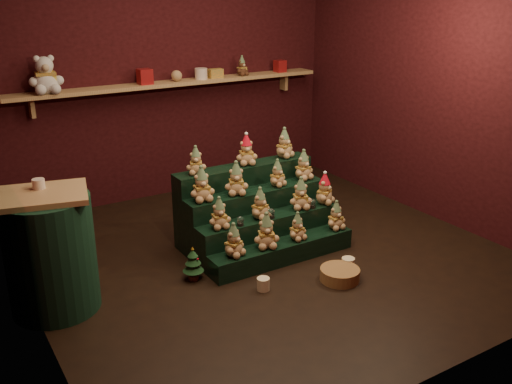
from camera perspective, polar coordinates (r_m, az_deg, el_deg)
ground at (r=5.22m, az=0.99°, el=-6.28°), size 4.00×4.00×0.00m
back_wall at (r=6.56m, az=-8.84°, el=11.79°), size 4.00×0.10×2.80m
front_wall at (r=3.29m, az=20.80°, el=2.58°), size 4.00×0.10×2.80m
left_wall at (r=4.07m, az=-24.10°, el=5.30°), size 0.10×4.00×2.80m
right_wall at (r=6.11m, az=17.76°, el=10.49°), size 0.10×4.00×2.80m
back_shelf at (r=6.42m, az=-8.16°, el=10.69°), size 3.60×0.26×0.24m
riser_tier_front at (r=5.08m, az=2.67°, el=-5.97°), size 1.40×0.22×0.18m
riser_tier_midfront at (r=5.20m, az=1.32°, el=-4.18°), size 1.40×0.22×0.36m
riser_tier_midback at (r=5.34m, az=0.04°, el=-2.48°), size 1.40×0.22×0.54m
riser_tier_back at (r=5.48m, az=-1.17°, el=-0.86°), size 1.40×0.22×0.72m
teddy_0 at (r=4.74m, az=-2.26°, el=-4.83°), size 0.26×0.25×0.28m
teddy_1 at (r=4.88m, az=1.04°, el=-3.89°), size 0.28×0.26×0.31m
teddy_2 at (r=5.05m, az=4.15°, el=-3.45°), size 0.20×0.19×0.25m
teddy_3 at (r=5.31m, az=8.00°, el=-2.33°), size 0.19×0.17×0.27m
teddy_4 at (r=4.83m, az=-3.70°, el=-2.12°), size 0.22×0.20×0.27m
teddy_5 at (r=5.02m, az=0.40°, el=-1.15°), size 0.25×0.24×0.28m
teddy_6 at (r=5.25m, az=4.49°, el=-0.15°), size 0.26×0.25×0.29m
teddy_7 at (r=5.40m, az=6.86°, el=0.32°), size 0.28×0.27×0.29m
teddy_8 at (r=4.94m, az=-5.46°, el=0.78°), size 0.24×0.22×0.31m
teddy_9 at (r=5.08m, az=-2.00°, el=1.36°), size 0.27×0.26×0.30m
teddy_10 at (r=5.30m, az=2.14°, el=1.89°), size 0.22×0.21×0.25m
teddy_11 at (r=5.50m, az=4.76°, el=2.70°), size 0.23×0.21×0.28m
teddy_12 at (r=5.09m, az=-6.03°, el=3.15°), size 0.23×0.22×0.25m
teddy_13 at (r=5.33m, az=-0.97°, el=4.23°), size 0.25×0.23×0.28m
teddy_14 at (r=5.57m, az=2.84°, el=4.91°), size 0.26×0.25×0.29m
snow_globe_a at (r=4.91m, az=-1.58°, el=-2.91°), size 0.06×0.06×0.08m
snow_globe_b at (r=5.06m, az=1.51°, el=-2.14°), size 0.07×0.07×0.09m
snow_globe_c at (r=5.31m, az=5.65°, el=-1.16°), size 0.07×0.07×0.09m
side_table at (r=4.47m, az=-19.86°, el=-5.72°), size 0.71×0.65×0.93m
table_ornament at (r=4.38m, az=-20.92°, el=0.77°), size 0.09×0.09×0.07m
mini_christmas_tree at (r=4.77m, az=-6.31°, el=-7.11°), size 0.18×0.18×0.30m
mug_left at (r=4.63m, az=0.73°, el=-9.18°), size 0.10×0.10×0.10m
mug_right at (r=4.99m, az=9.19°, el=-7.13°), size 0.11×0.11×0.11m
wicker_basket at (r=4.83m, az=8.38°, el=-8.15°), size 0.42×0.42×0.10m
white_bear at (r=5.94m, az=-20.37°, el=11.41°), size 0.36×0.33×0.46m
brown_bear at (r=6.75m, az=-1.42°, el=12.49°), size 0.18×0.17×0.22m
gift_tin_red_a at (r=6.25m, az=-11.06°, el=11.26°), size 0.14×0.14×0.16m
gift_tin_cream at (r=6.52m, az=-5.51°, el=11.70°), size 0.14×0.14×0.12m
gift_tin_red_b at (r=7.05m, az=2.41°, el=12.47°), size 0.12×0.12×0.14m
shelf_plush_ball at (r=6.39m, az=-7.95°, el=11.44°), size 0.12×0.12×0.12m
scarf_gift_box at (r=6.60m, az=-4.08°, el=11.75°), size 0.16×0.10×0.10m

